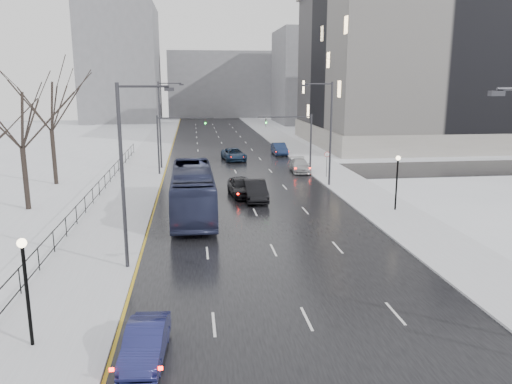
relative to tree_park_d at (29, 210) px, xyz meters
name	(u,v)px	position (x,y,z in m)	size (l,w,h in m)	color
road	(228,157)	(17.80, 26.00, 0.02)	(16.00, 150.00, 0.04)	black
cross_road	(236,173)	(17.80, 14.00, 0.02)	(130.00, 10.00, 0.04)	black
sidewalk_left	(149,158)	(7.30, 26.00, 0.08)	(5.00, 150.00, 0.16)	silver
sidewalk_right	(305,155)	(28.30, 26.00, 0.08)	(5.00, 150.00, 0.16)	silver
park_strip	(74,160)	(-2.20, 26.00, 0.06)	(14.00, 150.00, 0.12)	white
tree_park_d	(29,210)	(0.00, 0.00, 0.00)	(8.75, 8.75, 12.50)	black
tree_park_e	(57,185)	(-0.40, 10.00, 0.00)	(9.45, 9.45, 13.50)	black
iron_fence	(79,210)	(4.80, -4.00, 0.91)	(0.06, 70.00, 1.30)	black
streetlight_r_mid	(328,129)	(25.97, 6.00, 5.62)	(2.95, 0.25, 10.00)	#2D2D33
streetlight_l_near	(126,168)	(9.63, -14.00, 5.62)	(2.95, 0.25, 10.00)	#2D2D33
streetlight_l_far	(162,121)	(9.63, 18.00, 5.62)	(2.95, 0.25, 10.00)	#2D2D33
lamppost_l	(25,277)	(6.80, -22.00, 2.94)	(0.36, 0.36, 4.28)	black
lamppost_r_mid	(397,175)	(28.80, -4.00, 2.94)	(0.36, 0.36, 4.28)	black
mast_signal_right	(302,136)	(25.13, 14.00, 4.11)	(6.10, 0.33, 6.50)	#2D2D33
mast_signal_left	(168,138)	(10.47, 14.00, 4.11)	(6.10, 0.33, 6.50)	#2D2D33
no_uturn_sign	(327,157)	(27.00, 10.00, 2.30)	(0.60, 0.06, 2.70)	#2D2D33
civic_building	(439,74)	(52.80, 38.00, 11.21)	(41.00, 31.00, 24.80)	gray
bldg_far_right	(326,77)	(45.80, 81.00, 11.00)	(24.00, 20.00, 22.00)	slate
bldg_far_left	(121,65)	(-4.20, 91.00, 14.00)	(18.00, 22.00, 28.00)	slate
bldg_far_center	(222,85)	(21.80, 106.00, 9.00)	(30.00, 18.00, 18.00)	slate
sedan_left_near	(145,343)	(11.21, -23.38, 0.70)	(1.40, 4.01, 1.32)	navy
bus	(193,191)	(13.00, -3.10, 1.88)	(3.09, 13.19, 3.67)	#232844
sedan_center_near	(241,187)	(17.30, 2.79, 0.89)	(2.01, 4.99, 1.70)	black
sedan_right_near	(255,191)	(18.30, 0.95, 0.89)	(1.80, 5.17, 1.70)	black
sedan_right_cross	(234,154)	(18.30, 23.23, 0.81)	(2.57, 5.58, 1.55)	#162842
sedan_right_far	(300,166)	(25.00, 13.97, 0.75)	(2.00, 4.92, 1.43)	#A8AAAC
sedan_right_distant	(279,149)	(25.00, 27.50, 0.84)	(1.69, 4.86, 1.60)	#162344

